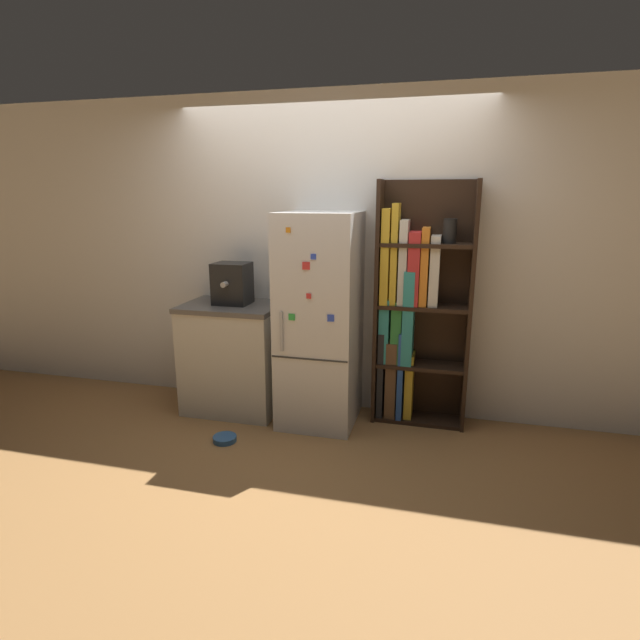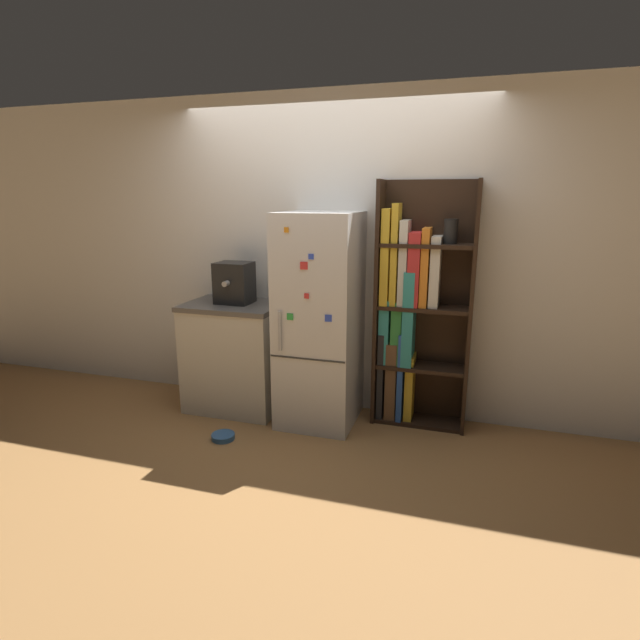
{
  "view_description": "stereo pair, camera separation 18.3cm",
  "coord_description": "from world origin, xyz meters",
  "px_view_note": "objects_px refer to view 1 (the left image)",
  "views": [
    {
      "loc": [
        0.95,
        -3.55,
        1.79
      ],
      "look_at": [
        -0.0,
        0.15,
        0.84
      ],
      "focal_mm": 28.0,
      "sensor_mm": 36.0,
      "label": 1
    },
    {
      "loc": [
        1.12,
        -3.5,
        1.79
      ],
      "look_at": [
        -0.0,
        0.15,
        0.84
      ],
      "focal_mm": 28.0,
      "sensor_mm": 36.0,
      "label": 2
    }
  ],
  "objects_px": {
    "bookshelf": "(412,312)",
    "refrigerator": "(320,320)",
    "pet_bowl": "(225,438)",
    "espresso_machine": "(232,283)"
  },
  "relations": [
    {
      "from": "pet_bowl",
      "to": "refrigerator",
      "type": "bearing_deg",
      "value": 43.13
    },
    {
      "from": "bookshelf",
      "to": "espresso_machine",
      "type": "relative_size",
      "value": 5.63
    },
    {
      "from": "bookshelf",
      "to": "refrigerator",
      "type": "bearing_deg",
      "value": -164.17
    },
    {
      "from": "refrigerator",
      "to": "espresso_machine",
      "type": "xyz_separation_m",
      "value": [
        -0.76,
        0.05,
        0.25
      ]
    },
    {
      "from": "refrigerator",
      "to": "bookshelf",
      "type": "bearing_deg",
      "value": 15.83
    },
    {
      "from": "refrigerator",
      "to": "pet_bowl",
      "type": "height_order",
      "value": "refrigerator"
    },
    {
      "from": "refrigerator",
      "to": "bookshelf",
      "type": "xyz_separation_m",
      "value": [
        0.7,
        0.2,
        0.07
      ]
    },
    {
      "from": "refrigerator",
      "to": "bookshelf",
      "type": "relative_size",
      "value": 0.88
    },
    {
      "from": "refrigerator",
      "to": "pet_bowl",
      "type": "relative_size",
      "value": 9.38
    },
    {
      "from": "bookshelf",
      "to": "pet_bowl",
      "type": "bearing_deg",
      "value": -149.7
    }
  ]
}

